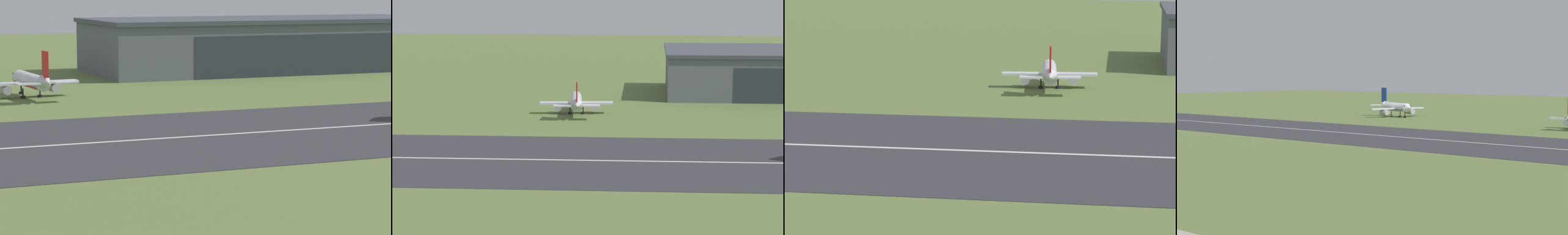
# 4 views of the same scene
# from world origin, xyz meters

# --- Properties ---
(runway_strip) EXTENTS (416.05, 42.43, 0.06)m
(runway_strip) POSITION_xyz_m (0.00, 125.43, 0.03)
(runway_strip) COLOR #333338
(runway_strip) RESTS_ON ground_plane
(runway_centreline) EXTENTS (374.44, 0.70, 0.01)m
(runway_centreline) POSITION_xyz_m (0.00, 125.43, 0.07)
(runway_centreline) COLOR silver
(runway_centreline) RESTS_ON runway_strip
(airplane_parked_west) EXTENTS (16.74, 19.52, 8.39)m
(airplane_parked_west) POSITION_xyz_m (14.25, 173.90, 2.83)
(airplane_parked_west) COLOR silver
(airplane_parked_west) RESTS_ON ground_plane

